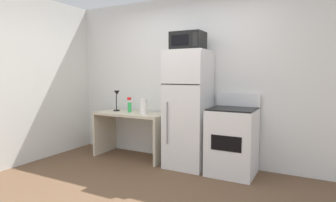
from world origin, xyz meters
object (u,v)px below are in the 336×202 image
at_px(desk, 132,126).
at_px(spray_bottle, 130,106).
at_px(paper_towel_roll, 144,107).
at_px(oven_range, 232,141).
at_px(desk_lamp, 117,97).
at_px(microwave, 188,41).
at_px(refrigerator, 188,109).

relative_size(desk, spray_bottle, 4.92).
height_order(desk, spray_bottle, spray_bottle).
xyz_separation_m(paper_towel_roll, oven_range, (1.42, 0.05, -0.40)).
height_order(desk_lamp, microwave, microwave).
relative_size(refrigerator, oven_range, 1.57).
bearing_deg(desk_lamp, oven_range, -1.25).
height_order(spray_bottle, oven_range, oven_range).
height_order(spray_bottle, paper_towel_roll, spray_bottle).
xyz_separation_m(microwave, oven_range, (0.67, 0.02, -1.39)).
bearing_deg(desk, oven_range, -0.37).
bearing_deg(microwave, spray_bottle, 177.41).
bearing_deg(oven_range, spray_bottle, 178.89).
height_order(microwave, oven_range, microwave).
height_order(desk_lamp, spray_bottle, desk_lamp).
xyz_separation_m(spray_bottle, microwave, (1.08, -0.05, 1.01)).
bearing_deg(paper_towel_roll, spray_bottle, 166.13).
bearing_deg(microwave, oven_range, 1.29).
relative_size(desk_lamp, paper_towel_roll, 1.47).
height_order(paper_towel_roll, microwave, microwave).
height_order(desk, microwave, microwave).
xyz_separation_m(paper_towel_roll, microwave, (0.75, 0.03, 0.99)).
xyz_separation_m(refrigerator, oven_range, (0.67, -0.01, -0.40)).
bearing_deg(oven_range, desk_lamp, 178.75).
bearing_deg(desk_lamp, microwave, -2.51).
bearing_deg(spray_bottle, desk, -19.66).
relative_size(desk_lamp, spray_bottle, 1.42).
bearing_deg(refrigerator, desk, 179.73).
bearing_deg(desk, microwave, -1.46).
bearing_deg(desk, spray_bottle, 160.34).
bearing_deg(spray_bottle, microwave, -2.59).
distance_m(desk, refrigerator, 1.07).
bearing_deg(oven_range, refrigerator, 179.49).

